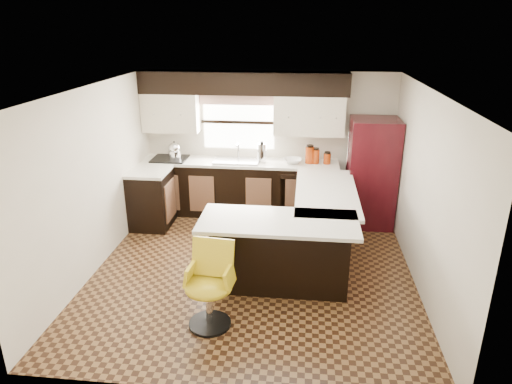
# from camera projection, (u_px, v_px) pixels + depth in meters

# --- Properties ---
(floor) EXTENTS (4.40, 4.40, 0.00)m
(floor) POSITION_uv_depth(u_px,v_px,m) (253.00, 269.00, 6.17)
(floor) COLOR #49301A
(floor) RESTS_ON ground
(ceiling) EXTENTS (4.40, 4.40, 0.00)m
(ceiling) POSITION_uv_depth(u_px,v_px,m) (253.00, 90.00, 5.33)
(ceiling) COLOR silver
(ceiling) RESTS_ON wall_back
(wall_back) EXTENTS (4.40, 0.00, 4.40)m
(wall_back) POSITION_uv_depth(u_px,v_px,m) (268.00, 143.00, 7.79)
(wall_back) COLOR beige
(wall_back) RESTS_ON floor
(wall_front) EXTENTS (4.40, 0.00, 4.40)m
(wall_front) POSITION_uv_depth(u_px,v_px,m) (222.00, 277.00, 3.70)
(wall_front) COLOR beige
(wall_front) RESTS_ON floor
(wall_left) EXTENTS (0.00, 4.40, 4.40)m
(wall_left) POSITION_uv_depth(u_px,v_px,m) (94.00, 180.00, 5.96)
(wall_left) COLOR beige
(wall_left) RESTS_ON floor
(wall_right) EXTENTS (0.00, 4.40, 4.40)m
(wall_right) POSITION_uv_depth(u_px,v_px,m) (425.00, 193.00, 5.53)
(wall_right) COLOR beige
(wall_right) RESTS_ON floor
(base_cab_back) EXTENTS (3.30, 0.60, 0.90)m
(base_cab_back) POSITION_uv_depth(u_px,v_px,m) (240.00, 189.00, 7.83)
(base_cab_back) COLOR black
(base_cab_back) RESTS_ON floor
(base_cab_left) EXTENTS (0.60, 0.70, 0.90)m
(base_cab_left) POSITION_uv_depth(u_px,v_px,m) (152.00, 199.00, 7.36)
(base_cab_left) COLOR black
(base_cab_left) RESTS_ON floor
(counter_back) EXTENTS (3.30, 0.60, 0.04)m
(counter_back) POSITION_uv_depth(u_px,v_px,m) (240.00, 163.00, 7.66)
(counter_back) COLOR silver
(counter_back) RESTS_ON base_cab_back
(counter_left) EXTENTS (0.60, 0.70, 0.04)m
(counter_left) POSITION_uv_depth(u_px,v_px,m) (149.00, 172.00, 7.19)
(counter_left) COLOR silver
(counter_left) RESTS_ON base_cab_left
(soffit) EXTENTS (3.40, 0.35, 0.36)m
(soffit) POSITION_uv_depth(u_px,v_px,m) (243.00, 83.00, 7.32)
(soffit) COLOR black
(soffit) RESTS_ON wall_back
(upper_cab_left) EXTENTS (0.94, 0.35, 0.64)m
(upper_cab_left) POSITION_uv_depth(u_px,v_px,m) (171.00, 112.00, 7.62)
(upper_cab_left) COLOR beige
(upper_cab_left) RESTS_ON wall_back
(upper_cab_right) EXTENTS (1.14, 0.35, 0.64)m
(upper_cab_right) POSITION_uv_depth(u_px,v_px,m) (309.00, 115.00, 7.38)
(upper_cab_right) COLOR beige
(upper_cab_right) RESTS_ON wall_back
(window_pane) EXTENTS (1.20, 0.02, 0.90)m
(window_pane) POSITION_uv_depth(u_px,v_px,m) (239.00, 122.00, 7.71)
(window_pane) COLOR white
(window_pane) RESTS_ON wall_back
(valance) EXTENTS (1.30, 0.06, 0.18)m
(valance) POSITION_uv_depth(u_px,v_px,m) (238.00, 99.00, 7.53)
(valance) COLOR #D19B93
(valance) RESTS_ON wall_back
(sink) EXTENTS (0.75, 0.45, 0.03)m
(sink) POSITION_uv_depth(u_px,v_px,m) (237.00, 161.00, 7.63)
(sink) COLOR #B2B2B7
(sink) RESTS_ON counter_back
(dishwasher) EXTENTS (0.58, 0.03, 0.78)m
(dishwasher) POSITION_uv_depth(u_px,v_px,m) (298.00, 198.00, 7.46)
(dishwasher) COLOR black
(dishwasher) RESTS_ON floor
(cooktop) EXTENTS (0.58, 0.50, 0.02)m
(cooktop) POSITION_uv_depth(u_px,v_px,m) (170.00, 159.00, 7.75)
(cooktop) COLOR black
(cooktop) RESTS_ON counter_back
(peninsula_long) EXTENTS (0.60, 1.95, 0.90)m
(peninsula_long) POSITION_uv_depth(u_px,v_px,m) (321.00, 223.00, 6.50)
(peninsula_long) COLOR black
(peninsula_long) RESTS_ON floor
(peninsula_return) EXTENTS (1.65, 0.60, 0.90)m
(peninsula_return) POSITION_uv_depth(u_px,v_px,m) (280.00, 254.00, 5.65)
(peninsula_return) COLOR black
(peninsula_return) RESTS_ON floor
(counter_pen_long) EXTENTS (0.84, 1.95, 0.04)m
(counter_pen_long) POSITION_uv_depth(u_px,v_px,m) (326.00, 192.00, 6.33)
(counter_pen_long) COLOR silver
(counter_pen_long) RESTS_ON peninsula_long
(counter_pen_return) EXTENTS (1.89, 0.84, 0.04)m
(counter_pen_return) POSITION_uv_depth(u_px,v_px,m) (279.00, 222.00, 5.40)
(counter_pen_return) COLOR silver
(counter_pen_return) RESTS_ON peninsula_return
(refrigerator) EXTENTS (0.75, 0.72, 1.74)m
(refrigerator) POSITION_uv_depth(u_px,v_px,m) (371.00, 173.00, 7.30)
(refrigerator) COLOR #38090F
(refrigerator) RESTS_ON floor
(bar_chair) EXTENTS (0.56, 0.56, 0.96)m
(bar_chair) POSITION_uv_depth(u_px,v_px,m) (208.00, 287.00, 4.88)
(bar_chair) COLOR gold
(bar_chair) RESTS_ON floor
(kettle) EXTENTS (0.22, 0.22, 0.29)m
(kettle) POSITION_uv_depth(u_px,v_px,m) (175.00, 150.00, 7.69)
(kettle) COLOR silver
(kettle) RESTS_ON cooktop
(percolator) EXTENTS (0.15, 0.15, 0.31)m
(percolator) POSITION_uv_depth(u_px,v_px,m) (262.00, 153.00, 7.56)
(percolator) COLOR silver
(percolator) RESTS_ON counter_back
(mixing_bowl) EXTENTS (0.33, 0.33, 0.07)m
(mixing_bowl) POSITION_uv_depth(u_px,v_px,m) (293.00, 161.00, 7.55)
(mixing_bowl) COLOR white
(mixing_bowl) RESTS_ON counter_back
(canister_large) EXTENTS (0.14, 0.14, 0.28)m
(canister_large) POSITION_uv_depth(u_px,v_px,m) (310.00, 155.00, 7.50)
(canister_large) COLOR #932E08
(canister_large) RESTS_ON counter_back
(canister_med) EXTENTS (0.12, 0.12, 0.23)m
(canister_med) POSITION_uv_depth(u_px,v_px,m) (316.00, 157.00, 7.50)
(canister_med) COLOR #932E08
(canister_med) RESTS_ON counter_back
(canister_small) EXTENTS (0.12, 0.12, 0.17)m
(canister_small) POSITION_uv_depth(u_px,v_px,m) (327.00, 159.00, 7.49)
(canister_small) COLOR #932E08
(canister_small) RESTS_ON counter_back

